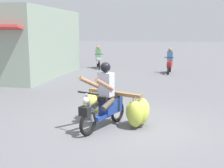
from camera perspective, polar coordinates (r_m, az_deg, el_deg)
The scene contains 5 objects.
ground_plane at distance 7.27m, azimuth 2.44°, elevation -8.18°, with size 120.00×120.00×0.00m, color slate.
motorbike_main_loaded at distance 7.30m, azimuth 0.40°, elevation -4.27°, with size 1.84×1.95×1.58m.
motorbike_distant_ahead_left at distance 16.55m, azimuth 11.05°, elevation 4.01°, with size 0.50×1.62×1.40m.
motorbike_distant_ahead_right at distance 18.47m, azimuth -2.67°, elevation 4.81°, with size 0.71×1.56×1.40m.
shopfront_building at distance 15.96m, azimuth -16.12°, elevation 7.64°, with size 3.54×7.07×3.39m.
Camera 1 is at (1.06, -6.82, 2.29)m, focal length 47.44 mm.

